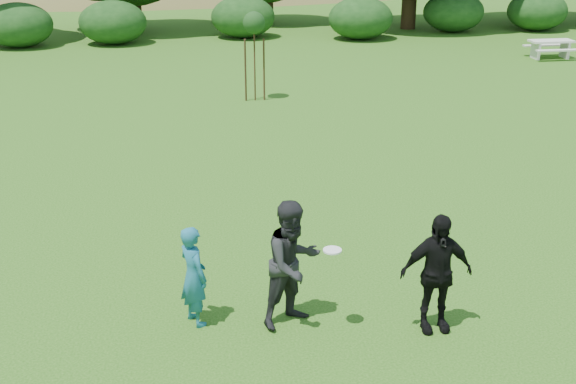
% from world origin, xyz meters
% --- Properties ---
extents(ground, '(120.00, 120.00, 0.00)m').
position_xyz_m(ground, '(0.00, 0.00, 0.00)').
color(ground, '#19470C').
rests_on(ground, ground).
extents(player_teal, '(0.60, 0.68, 1.57)m').
position_xyz_m(player_teal, '(-1.76, 0.65, 0.79)').
color(player_teal, '#1B617B').
rests_on(player_teal, ground).
extents(player_grey, '(1.20, 1.12, 1.96)m').
position_xyz_m(player_grey, '(-0.30, 0.44, 0.98)').
color(player_grey, black).
rests_on(player_grey, ground).
extents(player_black, '(1.08, 0.46, 1.84)m').
position_xyz_m(player_black, '(1.73, -0.04, 0.92)').
color(player_black, black).
rests_on(player_black, ground).
extents(frisbee, '(0.27, 0.27, 0.03)m').
position_xyz_m(frisbee, '(0.21, 0.12, 1.32)').
color(frisbee, white).
rests_on(frisbee, ground).
extents(sapling, '(0.70, 0.70, 2.85)m').
position_xyz_m(sapling, '(0.54, 14.05, 2.42)').
color(sapling, '#3F2918').
rests_on(sapling, ground).
extents(picnic_table, '(1.80, 1.48, 0.76)m').
position_xyz_m(picnic_table, '(13.47, 19.35, 0.52)').
color(picnic_table, beige).
rests_on(picnic_table, ground).
extents(hillside, '(150.00, 72.00, 52.00)m').
position_xyz_m(hillside, '(-0.56, 68.45, -11.97)').
color(hillside, olive).
rests_on(hillside, ground).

